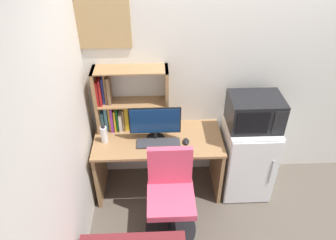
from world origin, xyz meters
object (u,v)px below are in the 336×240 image
(monitor, at_px, (155,123))
(wall_corkboard, at_px, (98,24))
(hutch_bookshelf, at_px, (121,102))
(keyboard, at_px, (158,143))
(mini_fridge, at_px, (246,157))
(water_bottle, at_px, (104,134))
(desk_chair, at_px, (171,199))
(computer_mouse, at_px, (186,141))
(microwave, at_px, (255,112))

(monitor, bearing_deg, wall_corkboard, 147.76)
(monitor, bearing_deg, hutch_bookshelf, 147.48)
(keyboard, xyz_separation_m, mini_fridge, (0.95, 0.07, -0.29))
(hutch_bookshelf, distance_m, mini_fridge, 1.47)
(water_bottle, bearing_deg, wall_corkboard, 84.90)
(desk_chair, distance_m, wall_corkboard, 1.76)
(monitor, xyz_separation_m, water_bottle, (-0.51, -0.02, -0.11))
(computer_mouse, xyz_separation_m, mini_fridge, (0.67, 0.07, -0.30))
(hutch_bookshelf, bearing_deg, microwave, -9.57)
(mini_fridge, distance_m, wall_corkboard, 2.04)
(monitor, height_order, computer_mouse, monitor)
(hutch_bookshelf, height_order, microwave, hutch_bookshelf)
(hutch_bookshelf, height_order, water_bottle, hutch_bookshelf)
(hutch_bookshelf, xyz_separation_m, wall_corkboard, (-0.15, 0.09, 0.78))
(keyboard, height_order, wall_corkboard, wall_corkboard)
(desk_chair, bearing_deg, wall_corkboard, 126.65)
(monitor, distance_m, mini_fridge, 1.10)
(mini_fridge, distance_m, microwave, 0.60)
(hutch_bookshelf, xyz_separation_m, water_bottle, (-0.18, -0.23, -0.23))
(mini_fridge, distance_m, desk_chair, 0.99)
(monitor, xyz_separation_m, microwave, (0.98, -0.01, 0.11))
(computer_mouse, bearing_deg, monitor, 166.25)
(keyboard, bearing_deg, wall_corkboard, 142.92)
(keyboard, relative_size, mini_fridge, 0.50)
(microwave, bearing_deg, water_bottle, -179.58)
(monitor, bearing_deg, microwave, -0.40)
(monitor, distance_m, water_bottle, 0.53)
(keyboard, distance_m, microwave, 1.00)
(microwave, relative_size, desk_chair, 0.56)
(computer_mouse, relative_size, microwave, 0.19)
(mini_fridge, bearing_deg, keyboard, -175.62)
(monitor, distance_m, computer_mouse, 0.37)
(hutch_bookshelf, xyz_separation_m, monitor, (0.34, -0.22, -0.12))
(hutch_bookshelf, xyz_separation_m, microwave, (1.32, -0.22, -0.01))
(hutch_bookshelf, distance_m, monitor, 0.42)
(water_bottle, relative_size, mini_fridge, 0.23)
(water_bottle, xyz_separation_m, desk_chair, (0.65, -0.50, -0.41))
(computer_mouse, xyz_separation_m, desk_chair, (-0.18, -0.45, -0.34))
(mini_fridge, height_order, wall_corkboard, wall_corkboard)
(hutch_bookshelf, distance_m, computer_mouse, 0.77)
(keyboard, height_order, water_bottle, water_bottle)
(microwave, distance_m, desk_chair, 1.18)
(desk_chair, bearing_deg, microwave, 31.19)
(desk_chair, xyz_separation_m, wall_corkboard, (-0.62, 0.83, 1.42))
(computer_mouse, xyz_separation_m, water_bottle, (-0.82, 0.06, 0.07))
(hutch_bookshelf, relative_size, wall_corkboard, 1.28)
(keyboard, xyz_separation_m, wall_corkboard, (-0.51, 0.39, 1.09))
(hutch_bookshelf, xyz_separation_m, mini_fridge, (1.32, -0.23, -0.60))
(mini_fridge, xyz_separation_m, microwave, (0.00, 0.00, 0.60))
(microwave, bearing_deg, hutch_bookshelf, 170.43)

